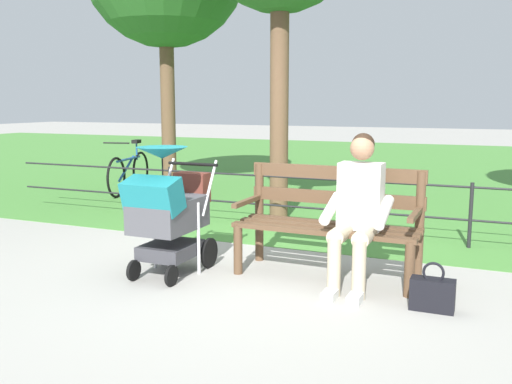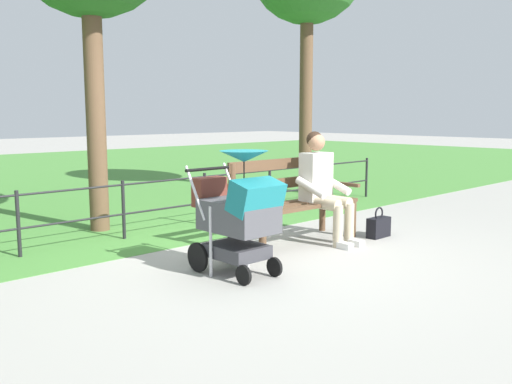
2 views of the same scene
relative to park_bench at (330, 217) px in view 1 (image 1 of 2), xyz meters
name	(u,v)px [view 1 (image 1 of 2)]	position (x,y,z in m)	size (l,w,h in m)	color
ground_plane	(251,268)	(0.71, 0.12, -0.53)	(60.00, 60.00, 0.00)	#9E9B93
grass_lawn	(400,167)	(0.71, -8.68, -0.52)	(40.00, 16.00, 0.01)	#478438
park_bench	(330,217)	(0.00, 0.00, 0.00)	(1.61, 0.62, 0.96)	brown
person_on_bench	(357,207)	(-0.29, 0.22, 0.15)	(0.54, 0.74, 1.28)	tan
stroller	(168,209)	(1.31, 0.56, 0.07)	(0.52, 0.89, 1.15)	black
handbag	(432,294)	(-0.95, 0.56, -0.40)	(0.32, 0.14, 0.37)	black
park_fence	(346,200)	(0.22, -1.47, -0.10)	(8.56, 0.04, 0.70)	black
bicycle	(129,172)	(4.37, -3.11, -0.16)	(0.50, 1.63, 0.89)	black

